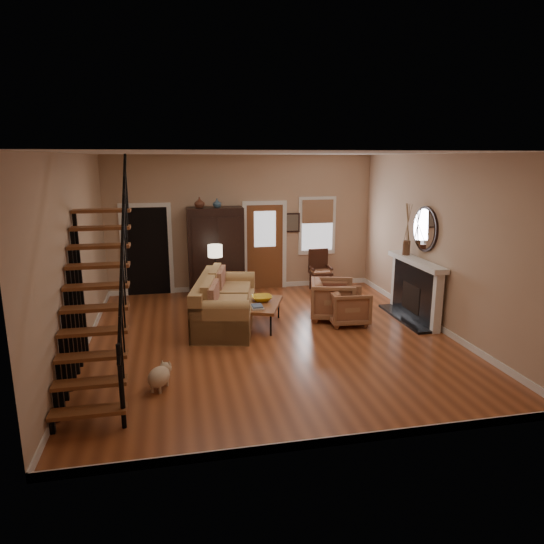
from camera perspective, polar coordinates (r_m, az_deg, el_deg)
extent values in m
plane|color=brown|center=(8.97, -0.11, -7.78)|extent=(7.00, 7.00, 0.00)
plane|color=white|center=(8.37, -0.12, 13.80)|extent=(7.00, 7.00, 0.00)
cube|color=tan|center=(11.93, -3.50, 5.68)|extent=(6.50, 0.04, 3.30)
cube|color=tan|center=(8.50, -22.13, 1.62)|extent=(0.04, 7.00, 3.30)
cube|color=tan|center=(9.70, 19.09, 3.21)|extent=(0.04, 7.00, 3.30)
cube|color=black|center=(12.07, -14.45, 2.49)|extent=(1.00, 0.36, 2.10)
cube|color=brown|center=(12.09, -0.86, 2.93)|extent=(0.90, 0.06, 2.10)
cube|color=silver|center=(12.32, 5.34, 5.43)|extent=(0.96, 0.06, 1.46)
cube|color=black|center=(10.29, 16.66, -2.21)|extent=(0.24, 1.60, 1.15)
cube|color=white|center=(10.12, 16.59, 1.19)|extent=(0.30, 1.95, 0.10)
cylinder|color=silver|center=(10.07, 17.49, 4.83)|extent=(0.05, 0.90, 0.90)
imported|color=#4C2619|center=(11.31, -8.53, 8.08)|extent=(0.24, 0.24, 0.25)
imported|color=#334C60|center=(11.34, -6.49, 8.06)|extent=(0.20, 0.20, 0.21)
imported|color=gold|center=(9.60, -1.22, -3.11)|extent=(0.41, 0.41, 0.10)
imported|color=brown|center=(9.73, 8.97, -4.06)|extent=(0.83, 0.81, 0.70)
imported|color=brown|center=(9.98, 7.17, -3.23)|extent=(1.09, 1.07, 0.81)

